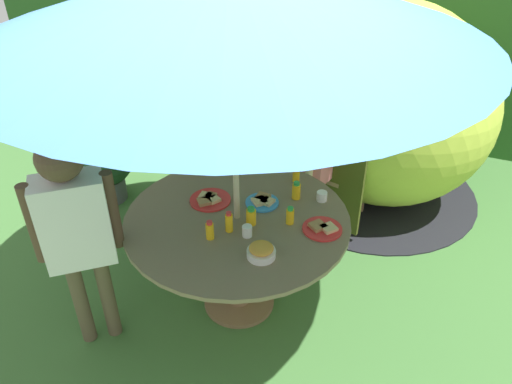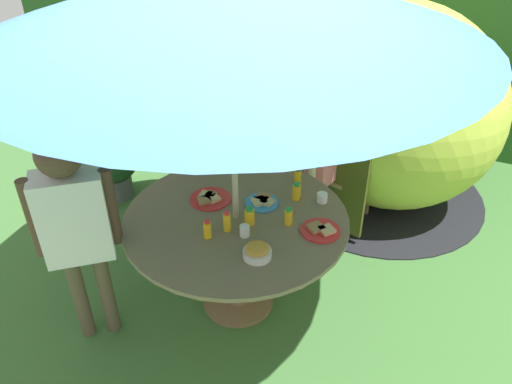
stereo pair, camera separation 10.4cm
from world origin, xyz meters
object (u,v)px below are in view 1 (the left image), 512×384
potted_plant (104,160)px  child_in_pink_shirt (322,153)px  child_in_grey_shirt (187,123)px  garden_table (238,237)px  wooden_chair (339,155)px  plate_center_front (322,228)px  juice_bottle_center_back (296,191)px  juice_bottle_near_right (251,216)px  juice_bottle_mid_left (290,216)px  cup_far (322,196)px  dome_tent (384,106)px  plate_back_edge (262,201)px  juice_bottle_near_left (296,175)px  plate_far_right (210,199)px  cup_near (247,231)px  snack_bowl (261,251)px  juice_bottle_far_left (229,222)px  child_in_white_shirt (75,221)px  juice_bottle_mid_right (210,230)px

potted_plant → child_in_pink_shirt: 1.85m
child_in_grey_shirt → garden_table: bearing=0.0°
wooden_chair → plate_center_front: bearing=-67.2°
garden_table → juice_bottle_center_back: bearing=51.4°
child_in_pink_shirt → child_in_grey_shirt: child_in_grey_shirt is taller
child_in_pink_shirt → garden_table: bearing=-0.0°
garden_table → juice_bottle_near_right: juice_bottle_near_right is taller
wooden_chair → plate_center_front: wooden_chair is taller
juice_bottle_mid_left → cup_far: 0.32m
dome_tent → plate_back_edge: 1.58m
child_in_grey_shirt → plate_back_edge: bearing=12.4°
plate_back_edge → juice_bottle_near_left: bearing=70.6°
juice_bottle_near_right → juice_bottle_center_back: bearing=66.0°
plate_far_right → plate_back_edge: 0.33m
juice_bottle_center_back → potted_plant: bearing=168.1°
child_in_pink_shirt → plate_far_right: (-0.48, -0.87, 0.01)m
child_in_grey_shirt → plate_center_front: 1.36m
child_in_grey_shirt → cup_near: (0.83, -0.83, -0.15)m
garden_table → snack_bowl: (0.27, -0.27, 0.19)m
juice_bottle_far_left → child_in_white_shirt: bearing=-147.7°
cup_far → juice_bottle_mid_right: bearing=-128.3°
plate_far_right → juice_bottle_near_right: 0.36m
child_in_white_shirt → juice_bottle_mid_right: bearing=-11.7°
child_in_pink_shirt → cup_near: 1.10m
child_in_pink_shirt → juice_bottle_far_left: bearing=2.4°
potted_plant → plate_far_right: 1.51m
cup_far → plate_back_edge: bearing=-152.9°
juice_bottle_far_left → juice_bottle_near_left: bearing=74.1°
plate_center_front → juice_bottle_mid_left: size_ratio=2.05×
juice_bottle_mid_left → potted_plant: bearing=161.0°
juice_bottle_near_right → child_in_white_shirt: bearing=-145.1°
potted_plant → juice_bottle_mid_left: (1.87, -0.64, 0.38)m
wooden_chair → juice_bottle_mid_right: size_ratio=7.96×
snack_bowl → plate_back_edge: (-0.18, 0.47, -0.02)m
wooden_chair → juice_bottle_near_left: 0.81m
child_in_white_shirt → juice_bottle_mid_right: size_ratio=11.91×
juice_bottle_near_right → juice_bottle_far_left: (-0.09, -0.11, 0.01)m
child_in_grey_shirt → plate_back_edge: (0.79, -0.49, -0.17)m
juice_bottle_far_left → juice_bottle_mid_right: 0.12m
child_in_white_shirt → dome_tent: bearing=21.6°
juice_bottle_far_left → juice_bottle_center_back: 0.53m
potted_plant → snack_bowl: (1.82, -0.99, 0.37)m
snack_bowl → juice_bottle_near_left: bearing=95.0°
juice_bottle_center_back → juice_bottle_mid_right: bearing=-119.5°
potted_plant → plate_center_front: (2.06, -0.63, 0.34)m
juice_bottle_far_left → cup_far: 0.65m
potted_plant → juice_bottle_near_left: 1.81m
plate_back_edge → juice_bottle_mid_left: bearing=-29.8°
juice_bottle_near_left → juice_bottle_far_left: juice_bottle_far_left is taller
wooden_chair → child_in_grey_shirt: size_ratio=0.66×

